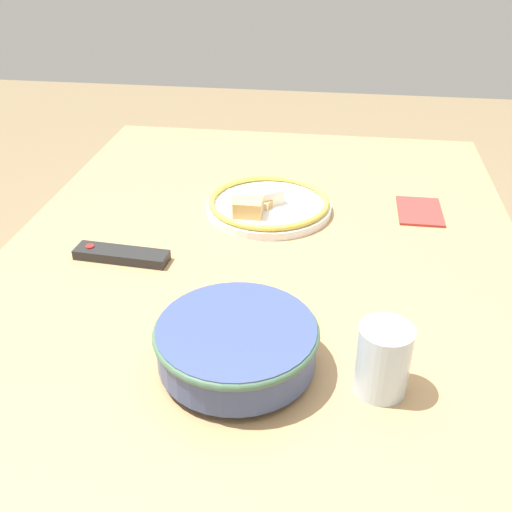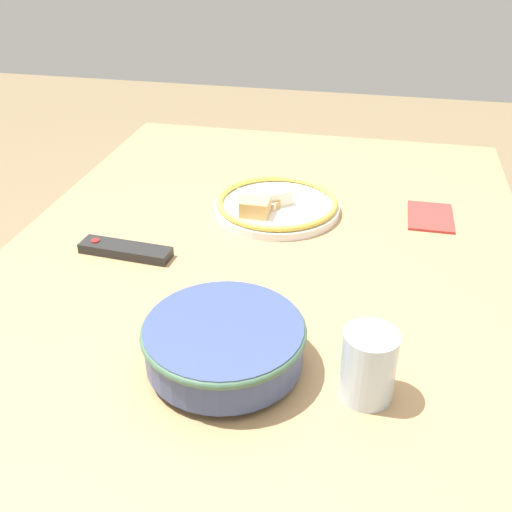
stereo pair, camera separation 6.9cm
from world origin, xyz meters
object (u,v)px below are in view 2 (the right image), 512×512
object	(u,v)px
noodle_bowl	(224,342)
tv_remote	(125,250)
drinking_glass	(368,365)
food_plate	(276,205)

from	to	relation	value
noodle_bowl	tv_remote	world-z (taller)	noodle_bowl
drinking_glass	tv_remote	bearing A→B (deg)	58.88
noodle_bowl	food_plate	distance (m)	0.54
noodle_bowl	tv_remote	distance (m)	0.40
noodle_bowl	drinking_glass	world-z (taller)	drinking_glass
noodle_bowl	tv_remote	bearing A→B (deg)	44.86
tv_remote	drinking_glass	bearing A→B (deg)	-116.79
tv_remote	drinking_glass	size ratio (longest dim) A/B	1.75
tv_remote	drinking_glass	xyz separation A→B (m)	(-0.30, -0.50, 0.04)
tv_remote	food_plate	bearing A→B (deg)	-41.72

